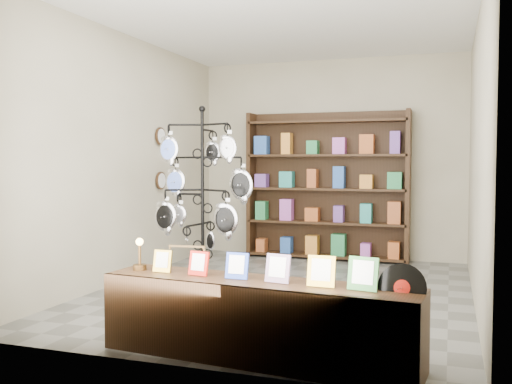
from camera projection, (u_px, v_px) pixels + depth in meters
ground at (284, 291)px, 6.39m from camera, size 5.00×5.00×0.00m
room_envelope at (284, 126)px, 6.30m from camera, size 5.00×5.00×5.00m
display_tree at (202, 190)px, 5.78m from camera, size 1.03×0.86×2.02m
front_shelf at (257, 320)px, 4.17m from camera, size 2.42×0.69×0.84m
back_shelving at (327, 190)px, 8.51m from camera, size 2.42×0.36×2.20m
wall_clocks at (161, 158)px, 7.71m from camera, size 0.03×0.24×0.84m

